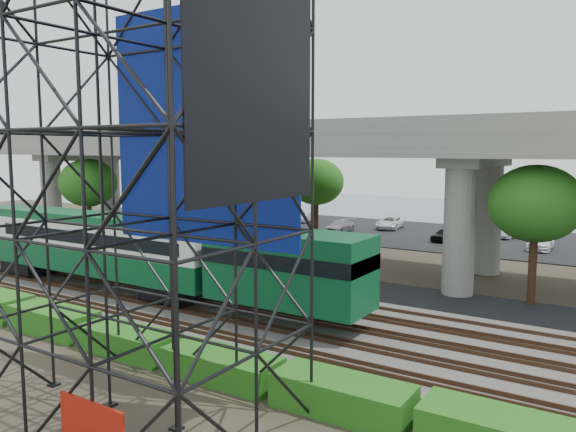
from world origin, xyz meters
The scene contains 13 objects.
ground centered at (0.00, 0.00, 0.00)m, with size 140.00×140.00×0.00m, color #474233.
ballast_bed centered at (0.00, 2.00, 0.10)m, with size 90.00×12.00×0.20m, color slate.
service_road centered at (0.00, 10.50, 0.04)m, with size 90.00×5.00×0.08m, color black.
parking_lot centered at (0.00, 34.00, 0.04)m, with size 90.00×18.00×0.08m, color black.
harbor_water centered at (0.00, 56.00, 0.01)m, with size 140.00×40.00×0.03m, color #40586A.
rail_tracks centered at (0.00, 2.00, 0.28)m, with size 90.00×9.52×0.16m.
commuter_train centered at (-6.94, 2.00, 2.88)m, with size 29.30×3.06×4.30m.
overpass centered at (-0.69, 16.00, 8.21)m, with size 80.00×12.00×12.40m.
scaffold_tower centered at (5.76, -7.98, 7.47)m, with size 9.36×6.36×15.00m.
hedge_strip centered at (1.01, -4.30, 0.56)m, with size 34.60×1.80×1.20m.
trees centered at (-4.67, 16.17, 5.57)m, with size 40.94×16.94×7.69m.
suv centered at (-9.88, 9.72, 0.69)m, with size 2.04×4.41×1.23m, color black.
parked_cars centered at (0.94, 33.67, 0.70)m, with size 37.92×9.67×1.30m.
Camera 1 is at (18.79, -19.86, 8.48)m, focal length 35.00 mm.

